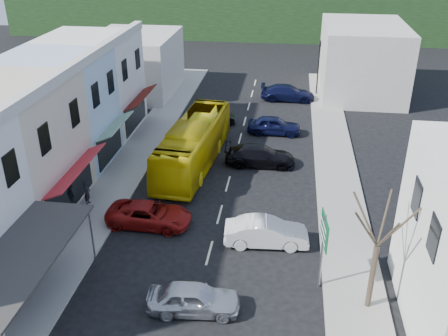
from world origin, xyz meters
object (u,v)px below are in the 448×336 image
Objects in this scene: car_white at (266,233)px; car_silver at (194,299)px; direction_sign at (322,252)px; traffic_signal at (318,68)px; street_tree at (377,246)px; bus at (194,145)px; car_red at (149,215)px; pedestrian_left at (87,192)px.

car_silver is at bearing 148.41° from car_white.
direction_sign is at bearing -71.48° from car_silver.
direction_sign is 0.74× the size of traffic_signal.
bus is at bearing 127.88° from street_tree.
car_silver is at bearing -162.76° from direction_sign.
street_tree is at bearing -47.35° from bus.
car_white and car_red have the same top height.
car_silver is 0.96× the size of car_red.
street_tree is at bearing -136.16° from car_white.
traffic_signal reaches higher than direction_sign.
bus is 20.21m from traffic_signal.
pedestrian_left is 0.24× the size of street_tree.
traffic_signal is at bearing 82.35° from direction_sign.
street_tree reaches higher than car_red.
car_white is at bearing 87.96° from traffic_signal.
bus is at bearing 67.53° from traffic_signal.
pedestrian_left is at bearing 72.19° from car_red.
traffic_signal reaches higher than pedestrian_left.
traffic_signal reaches higher than car_white.
traffic_signal is at bearing -11.69° from car_white.
car_white is at bearing 138.03° from street_tree.
pedestrian_left is (-8.39, 8.45, 0.30)m from car_silver.
pedestrian_left reaches higher than car_silver.
bus is 11.16m from car_white.
traffic_signal reaches higher than car_red.
car_silver is (2.87, -15.23, -0.85)m from bus.
street_tree is 31.81m from traffic_signal.
car_white is 1.07× the size of direction_sign.
direction_sign reaches higher than car_white.
car_red is at bearing 155.08° from street_tree.
car_white is 11.70m from pedestrian_left.
car_red is (-6.95, 1.06, 0.00)m from car_white.
pedestrian_left is 0.30× the size of traffic_signal.
pedestrian_left is 28.86m from traffic_signal.
street_tree is at bearing -85.79° from car_silver.
direction_sign is at bearing -111.66° from car_red.
car_silver is 2.59× the size of pedestrian_left.
pedestrian_left is 18.05m from street_tree.
street_tree is at bearing 97.99° from traffic_signal.
car_silver is at bearing 84.20° from traffic_signal.
street_tree is at bearing -35.28° from direction_sign.
direction_sign is 0.59× the size of street_tree.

